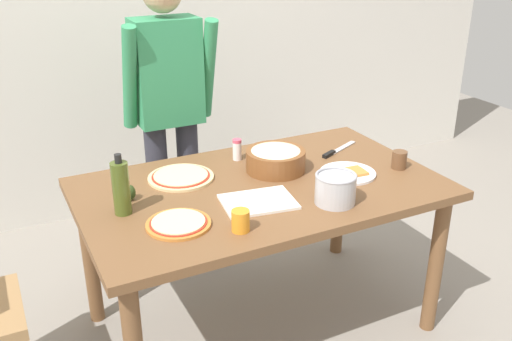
{
  "coord_description": "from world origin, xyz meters",
  "views": [
    {
      "loc": [
        -1.06,
        -2.05,
        1.84
      ],
      "look_at": [
        0.0,
        0.05,
        0.81
      ],
      "focal_mm": 39.96,
      "sensor_mm": 36.0,
      "label": 1
    }
  ],
  "objects_px": {
    "pizza_cooked_on_tray": "(178,223)",
    "cutting_board_white": "(258,202)",
    "popcorn_bowl": "(276,158)",
    "steel_pot": "(335,188)",
    "cup_small_brown": "(399,160)",
    "pizza_raw_on_board": "(181,177)",
    "plate_with_slice": "(348,173)",
    "person_cook": "(169,106)",
    "dining_table": "(261,203)",
    "cup_orange": "(241,221)",
    "avocado": "(129,193)",
    "olive_oil_bottle": "(121,188)",
    "salt_shaker": "(237,150)",
    "chef_knife": "(336,151)"
  },
  "relations": [
    {
      "from": "pizza_raw_on_board",
      "to": "chef_knife",
      "type": "relative_size",
      "value": 1.1
    },
    {
      "from": "steel_pot",
      "to": "cutting_board_white",
      "type": "distance_m",
      "value": 0.33
    },
    {
      "from": "plate_with_slice",
      "to": "steel_pot",
      "type": "relative_size",
      "value": 1.5
    },
    {
      "from": "popcorn_bowl",
      "to": "cutting_board_white",
      "type": "height_order",
      "value": "popcorn_bowl"
    },
    {
      "from": "pizza_cooked_on_tray",
      "to": "cutting_board_white",
      "type": "distance_m",
      "value": 0.36
    },
    {
      "from": "plate_with_slice",
      "to": "avocado",
      "type": "distance_m",
      "value": 1.0
    },
    {
      "from": "person_cook",
      "to": "pizza_cooked_on_tray",
      "type": "bearing_deg",
      "value": -107.27
    },
    {
      "from": "popcorn_bowl",
      "to": "avocado",
      "type": "bearing_deg",
      "value": -179.82
    },
    {
      "from": "pizza_cooked_on_tray",
      "to": "olive_oil_bottle",
      "type": "relative_size",
      "value": 0.99
    },
    {
      "from": "pizza_cooked_on_tray",
      "to": "popcorn_bowl",
      "type": "relative_size",
      "value": 0.91
    },
    {
      "from": "person_cook",
      "to": "cup_orange",
      "type": "bearing_deg",
      "value": -95.01
    },
    {
      "from": "steel_pot",
      "to": "cup_orange",
      "type": "xyz_separation_m",
      "value": [
        -0.45,
        -0.04,
        -0.02
      ]
    },
    {
      "from": "pizza_raw_on_board",
      "to": "steel_pot",
      "type": "relative_size",
      "value": 1.74
    },
    {
      "from": "person_cook",
      "to": "cutting_board_white",
      "type": "relative_size",
      "value": 5.4
    },
    {
      "from": "cutting_board_white",
      "to": "plate_with_slice",
      "type": "bearing_deg",
      "value": 8.22
    },
    {
      "from": "olive_oil_bottle",
      "to": "cup_orange",
      "type": "distance_m",
      "value": 0.5
    },
    {
      "from": "olive_oil_bottle",
      "to": "steel_pot",
      "type": "relative_size",
      "value": 1.48
    },
    {
      "from": "dining_table",
      "to": "plate_with_slice",
      "type": "height_order",
      "value": "plate_with_slice"
    },
    {
      "from": "pizza_raw_on_board",
      "to": "cutting_board_white",
      "type": "bearing_deg",
      "value": -61.62
    },
    {
      "from": "plate_with_slice",
      "to": "popcorn_bowl",
      "type": "height_order",
      "value": "popcorn_bowl"
    },
    {
      "from": "popcorn_bowl",
      "to": "cutting_board_white",
      "type": "xyz_separation_m",
      "value": [
        -0.23,
        -0.27,
        -0.06
      ]
    },
    {
      "from": "plate_with_slice",
      "to": "cup_small_brown",
      "type": "distance_m",
      "value": 0.27
    },
    {
      "from": "cup_orange",
      "to": "cutting_board_white",
      "type": "xyz_separation_m",
      "value": [
        0.16,
        0.18,
        -0.04
      ]
    },
    {
      "from": "pizza_cooked_on_tray",
      "to": "cup_small_brown",
      "type": "bearing_deg",
      "value": 3.14
    },
    {
      "from": "cup_small_brown",
      "to": "avocado",
      "type": "bearing_deg",
      "value": 169.03
    },
    {
      "from": "cup_small_brown",
      "to": "cutting_board_white",
      "type": "relative_size",
      "value": 0.28
    },
    {
      "from": "popcorn_bowl",
      "to": "cup_small_brown",
      "type": "distance_m",
      "value": 0.59
    },
    {
      "from": "olive_oil_bottle",
      "to": "cup_small_brown",
      "type": "height_order",
      "value": "olive_oil_bottle"
    },
    {
      "from": "dining_table",
      "to": "pizza_raw_on_board",
      "type": "height_order",
      "value": "pizza_raw_on_board"
    },
    {
      "from": "person_cook",
      "to": "steel_pot",
      "type": "distance_m",
      "value": 1.12
    },
    {
      "from": "person_cook",
      "to": "pizza_cooked_on_tray",
      "type": "xyz_separation_m",
      "value": [
        -0.29,
        -0.95,
        -0.17
      ]
    },
    {
      "from": "avocado",
      "to": "cup_orange",
      "type": "bearing_deg",
      "value": -55.27
    },
    {
      "from": "salt_shaker",
      "to": "plate_with_slice",
      "type": "bearing_deg",
      "value": -46.03
    },
    {
      "from": "dining_table",
      "to": "salt_shaker",
      "type": "distance_m",
      "value": 0.35
    },
    {
      "from": "dining_table",
      "to": "cup_orange",
      "type": "bearing_deg",
      "value": -127.74
    },
    {
      "from": "cutting_board_white",
      "to": "avocado",
      "type": "distance_m",
      "value": 0.55
    },
    {
      "from": "steel_pot",
      "to": "cup_small_brown",
      "type": "relative_size",
      "value": 2.04
    },
    {
      "from": "cup_orange",
      "to": "chef_knife",
      "type": "xyz_separation_m",
      "value": [
        0.78,
        0.51,
        -0.04
      ]
    },
    {
      "from": "plate_with_slice",
      "to": "cup_orange",
      "type": "distance_m",
      "value": 0.72
    },
    {
      "from": "dining_table",
      "to": "steel_pot",
      "type": "xyz_separation_m",
      "value": [
        0.2,
        -0.3,
        0.16
      ]
    },
    {
      "from": "popcorn_bowl",
      "to": "pizza_cooked_on_tray",
      "type": "bearing_deg",
      "value": -152.79
    },
    {
      "from": "pizza_cooked_on_tray",
      "to": "person_cook",
      "type": "bearing_deg",
      "value": 72.73
    },
    {
      "from": "olive_oil_bottle",
      "to": "salt_shaker",
      "type": "bearing_deg",
      "value": 25.35
    },
    {
      "from": "dining_table",
      "to": "cutting_board_white",
      "type": "xyz_separation_m",
      "value": [
        -0.09,
        -0.16,
        0.1
      ]
    },
    {
      "from": "plate_with_slice",
      "to": "cup_orange",
      "type": "relative_size",
      "value": 3.06
    },
    {
      "from": "person_cook",
      "to": "pizza_raw_on_board",
      "type": "bearing_deg",
      "value": -104.32
    },
    {
      "from": "dining_table",
      "to": "cup_orange",
      "type": "relative_size",
      "value": 18.82
    },
    {
      "from": "plate_with_slice",
      "to": "popcorn_bowl",
      "type": "bearing_deg",
      "value": 144.48
    },
    {
      "from": "popcorn_bowl",
      "to": "steel_pot",
      "type": "relative_size",
      "value": 1.61
    },
    {
      "from": "pizza_raw_on_board",
      "to": "plate_with_slice",
      "type": "height_order",
      "value": "plate_with_slice"
    }
  ]
}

